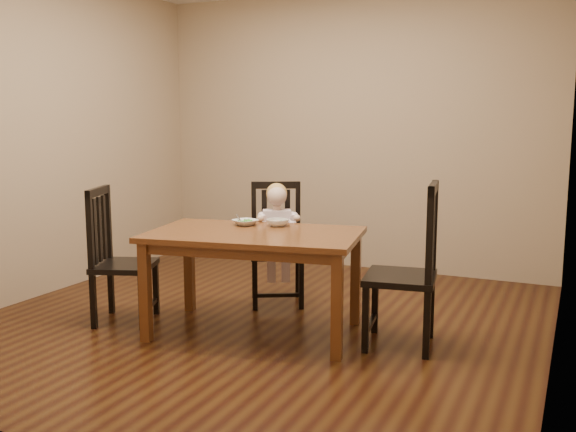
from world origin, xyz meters
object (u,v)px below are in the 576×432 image
at_px(chair_child, 277,245).
at_px(toddler, 277,231).
at_px(chair_right, 409,269).
at_px(bowl_peas, 245,222).
at_px(bowl_veg, 277,223).
at_px(dining_table, 254,244).
at_px(chair_left, 118,258).

height_order(chair_child, toddler, chair_child).
bearing_deg(toddler, chair_right, 127.86).
relative_size(chair_child, bowl_peas, 5.66).
bearing_deg(bowl_veg, chair_child, 116.33).
bearing_deg(chair_child, bowl_peas, 61.99).
height_order(dining_table, chair_child, chair_child).
xyz_separation_m(chair_right, toddler, (-1.20, 0.52, 0.08)).
height_order(dining_table, bowl_veg, bowl_veg).
bearing_deg(toddler, chair_child, -90.00).
distance_m(dining_table, chair_right, 1.06).
xyz_separation_m(chair_child, toddler, (0.02, -0.04, 0.13)).
bearing_deg(dining_table, bowl_peas, 131.31).
distance_m(chair_child, chair_right, 1.35).
distance_m(chair_right, bowl_veg, 1.02).
relative_size(toddler, bowl_veg, 3.15).
distance_m(chair_child, bowl_veg, 0.60).
distance_m(dining_table, chair_left, 1.06).
relative_size(chair_left, chair_right, 0.92).
bearing_deg(chair_child, chair_right, 126.58).
bearing_deg(chair_left, chair_right, 79.44).
xyz_separation_m(dining_table, bowl_peas, (-0.18, 0.21, 0.10)).
bearing_deg(bowl_peas, chair_child, 90.57).
xyz_separation_m(chair_right, bowl_veg, (-0.99, 0.09, 0.22)).
xyz_separation_m(chair_child, chair_right, (1.23, -0.57, 0.05)).
xyz_separation_m(bowl_peas, bowl_veg, (0.23, 0.06, 0.00)).
height_order(chair_right, bowl_peas, chair_right).
relative_size(chair_right, toddler, 2.13).
xyz_separation_m(dining_table, bowl_veg, (0.04, 0.27, 0.11)).
distance_m(chair_left, toddler, 1.25).
bearing_deg(chair_right, bowl_veg, 76.08).
height_order(dining_table, bowl_peas, bowl_peas).
height_order(chair_child, chair_left, chair_left).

